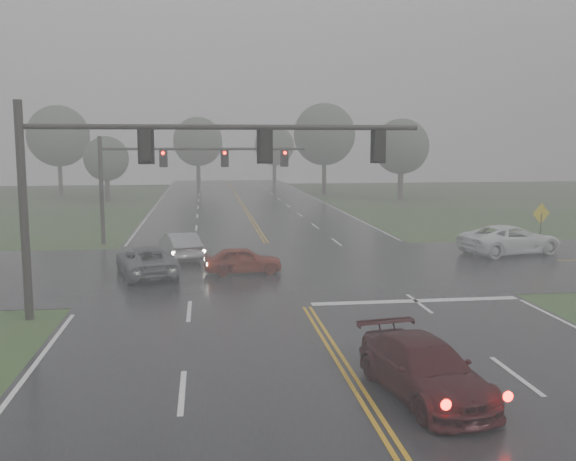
{
  "coord_description": "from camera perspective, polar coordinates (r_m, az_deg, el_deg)",
  "views": [
    {
      "loc": [
        -3.85,
        -9.85,
        6.32
      ],
      "look_at": [
        -0.47,
        16.0,
        2.76
      ],
      "focal_mm": 40.0,
      "sensor_mm": 36.0,
      "label": 1
    }
  ],
  "objects": [
    {
      "name": "main_road",
      "position": [
        30.75,
        -0.1,
        -4.07
      ],
      "size": [
        18.0,
        160.0,
        0.02
      ],
      "primitive_type": "cube",
      "color": "black",
      "rests_on": "ground"
    },
    {
      "name": "cross_street",
      "position": [
        32.69,
        -0.55,
        -3.36
      ],
      "size": [
        120.0,
        14.0,
        0.02
      ],
      "primitive_type": "cube",
      "color": "black",
      "rests_on": "ground"
    },
    {
      "name": "stop_bar",
      "position": [
        26.41,
        11.28,
        -6.21
      ],
      "size": [
        8.5,
        0.5,
        0.01
      ],
      "primitive_type": "cube",
      "color": "white",
      "rests_on": "ground"
    },
    {
      "name": "sedan_maroon",
      "position": [
        16.97,
        11.98,
        -14.26
      ],
      "size": [
        2.75,
        5.12,
        1.41
      ],
      "primitive_type": "imported",
      "rotation": [
        0.0,
        0.0,
        0.16
      ],
      "color": "#32090C",
      "rests_on": "ground"
    },
    {
      "name": "sedan_red",
      "position": [
        31.47,
        -4.02,
        -3.82
      ],
      "size": [
        3.91,
        1.81,
        1.3
      ],
      "primitive_type": "imported",
      "rotation": [
        0.0,
        0.0,
        1.64
      ],
      "color": "maroon",
      "rests_on": "ground"
    },
    {
      "name": "sedan_silver",
      "position": [
        35.61,
        -9.55,
        -2.55
      ],
      "size": [
        2.62,
        4.74,
        1.48
      ],
      "primitive_type": "imported",
      "rotation": [
        0.0,
        0.0,
        3.39
      ],
      "color": "gray",
      "rests_on": "ground"
    },
    {
      "name": "car_grey",
      "position": [
        31.49,
        -12.46,
        -3.98
      ],
      "size": [
        3.56,
        5.59,
        1.44
      ],
      "primitive_type": "imported",
      "rotation": [
        0.0,
        0.0,
        3.38
      ],
      "color": "#55585D",
      "rests_on": "ground"
    },
    {
      "name": "pickup_white",
      "position": [
        38.91,
        19.12,
        -2.0
      ],
      "size": [
        6.41,
        4.07,
        1.65
      ],
      "primitive_type": "imported",
      "rotation": [
        0.0,
        0.0,
        1.81
      ],
      "color": "white",
      "rests_on": "ground"
    },
    {
      "name": "signal_gantry_near",
      "position": [
        23.63,
        -12.07,
        5.62
      ],
      "size": [
        14.46,
        0.34,
        7.81
      ],
      "color": "black",
      "rests_on": "ground"
    },
    {
      "name": "signal_gantry_far",
      "position": [
        41.06,
        -10.72,
        5.48
      ],
      "size": [
        12.9,
        0.34,
        6.75
      ],
      "color": "black",
      "rests_on": "ground"
    },
    {
      "name": "sign_diamond_east",
      "position": [
        39.65,
        21.57,
        0.91
      ],
      "size": [
        1.18,
        0.34,
        2.89
      ],
      "rotation": [
        0.0,
        0.0,
        0.25
      ],
      "color": "black",
      "rests_on": "ground"
    },
    {
      "name": "tree_nw_a",
      "position": [
        71.93,
        -15.85,
        6.14
      ],
      "size": [
        4.8,
        4.8,
        7.05
      ],
      "color": "#382C24",
      "rests_on": "ground"
    },
    {
      "name": "tree_ne_a",
      "position": [
        79.8,
        3.24,
        8.52
      ],
      "size": [
        7.62,
        7.62,
        11.19
      ],
      "color": "#382C24",
      "rests_on": "ground"
    },
    {
      "name": "tree_n_mid",
      "position": [
        89.14,
        -8.02,
        7.82
      ],
      "size": [
        6.72,
        6.72,
        9.87
      ],
      "color": "#382C24",
      "rests_on": "ground"
    },
    {
      "name": "tree_e_near",
      "position": [
        72.53,
        10.04,
        7.35
      ],
      "size": [
        6.14,
        6.14,
        9.01
      ],
      "color": "#382C24",
      "rests_on": "ground"
    },
    {
      "name": "tree_nw_b",
      "position": [
        82.83,
        -19.73,
        7.9
      ],
      "size": [
        7.38,
        7.38,
        10.84
      ],
      "color": "#382C24",
      "rests_on": "ground"
    },
    {
      "name": "tree_n_far",
      "position": [
        99.31,
        -1.23,
        7.54
      ],
      "size": [
        6.11,
        6.11,
        8.97
      ],
      "color": "#382C24",
      "rests_on": "ground"
    }
  ]
}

